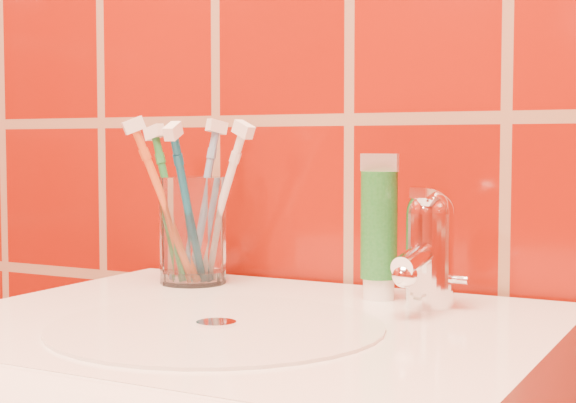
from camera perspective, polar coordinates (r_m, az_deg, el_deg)
The scene contains 8 objects.
glass_tumbler at distance 1.03m, azimuth -6.18°, elevation -1.87°, with size 0.08×0.08×0.12m, color white.
toothpaste_tube at distance 0.93m, azimuth 5.90°, elevation -1.94°, with size 0.04×0.04×0.15m.
faucet at distance 0.89m, azimuth 9.08°, elevation -2.76°, with size 0.05×0.11×0.12m.
toothbrush_0 at distance 1.05m, azimuth -5.53°, elevation -0.00°, with size 0.04×0.06×0.20m, color #698FBC, non-canonical shape.
toothbrush_1 at distance 1.00m, azimuth -6.51°, elevation -0.41°, with size 0.03×0.09×0.19m, color navy, non-canonical shape.
toothbrush_2 at distance 1.02m, azimuth -7.97°, elevation -0.15°, with size 0.07×0.07×0.20m, color #CE5A24, non-canonical shape.
toothbrush_3 at distance 1.01m, azimuth -4.36°, elevation -0.27°, with size 0.10×0.04×0.19m, color silver, non-canonical shape.
toothbrush_4 at distance 1.04m, azimuth -7.59°, elevation -0.24°, with size 0.07×0.03×0.19m, color #207939, non-canonical shape.
Camera 1 is at (0.42, 0.26, 1.01)m, focal length 55.00 mm.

